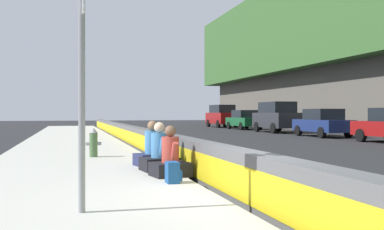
{
  "coord_description": "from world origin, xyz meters",
  "views": [
    {
      "loc": [
        -6.48,
        2.74,
        1.46
      ],
      "look_at": [
        7.47,
        -1.14,
        1.39
      ],
      "focal_mm": 41.06,
      "sensor_mm": 36.0,
      "label": 1
    }
  ],
  "objects_px": {
    "parked_car_midline": "(276,117)",
    "parked_car_farther": "(222,116)",
    "route_sign_post": "(82,56)",
    "backpack": "(173,173)",
    "seated_person_rear": "(153,152)",
    "parked_car_far": "(244,120)",
    "seated_person_middle": "(159,155)",
    "seated_person_foreground": "(170,160)",
    "fire_hydrant": "(93,142)",
    "parked_car_fourth": "(322,123)"
  },
  "relations": [
    {
      "from": "seated_person_middle",
      "to": "parked_car_far",
      "type": "bearing_deg",
      "value": -26.08
    },
    {
      "from": "seated_person_rear",
      "to": "parked_car_midline",
      "type": "bearing_deg",
      "value": -34.06
    },
    {
      "from": "route_sign_post",
      "to": "seated_person_middle",
      "type": "relative_size",
      "value": 3.24
    },
    {
      "from": "fire_hydrant",
      "to": "seated_person_foreground",
      "type": "height_order",
      "value": "seated_person_foreground"
    },
    {
      "from": "route_sign_post",
      "to": "parked_car_midline",
      "type": "xyz_separation_m",
      "value": [
        23.9,
        -14.72,
        -1.03
      ]
    },
    {
      "from": "route_sign_post",
      "to": "backpack",
      "type": "distance_m",
      "value": 3.27
    },
    {
      "from": "parked_car_far",
      "to": "seated_person_middle",
      "type": "bearing_deg",
      "value": 153.92
    },
    {
      "from": "seated_person_foreground",
      "to": "parked_car_far",
      "type": "bearing_deg",
      "value": -25.22
    },
    {
      "from": "seated_person_rear",
      "to": "parked_car_fourth",
      "type": "height_order",
      "value": "parked_car_fourth"
    },
    {
      "from": "seated_person_rear",
      "to": "backpack",
      "type": "relative_size",
      "value": 2.81
    },
    {
      "from": "seated_person_middle",
      "to": "parked_car_fourth",
      "type": "height_order",
      "value": "parked_car_fourth"
    },
    {
      "from": "route_sign_post",
      "to": "parked_car_farther",
      "type": "distance_m",
      "value": 39.18
    },
    {
      "from": "fire_hydrant",
      "to": "parked_car_midline",
      "type": "xyz_separation_m",
      "value": [
        16.42,
        -14.2,
        0.6
      ]
    },
    {
      "from": "route_sign_post",
      "to": "seated_person_foreground",
      "type": "height_order",
      "value": "route_sign_post"
    },
    {
      "from": "parked_car_far",
      "to": "parked_car_farther",
      "type": "xyz_separation_m",
      "value": [
        5.99,
        -0.01,
        0.32
      ]
    },
    {
      "from": "seated_person_middle",
      "to": "seated_person_rear",
      "type": "xyz_separation_m",
      "value": [
        0.95,
        -0.02,
        0.0
      ]
    },
    {
      "from": "parked_car_midline",
      "to": "parked_car_far",
      "type": "bearing_deg",
      "value": -0.23
    },
    {
      "from": "seated_person_foreground",
      "to": "parked_car_fourth",
      "type": "height_order",
      "value": "parked_car_fourth"
    },
    {
      "from": "route_sign_post",
      "to": "backpack",
      "type": "bearing_deg",
      "value": -39.66
    },
    {
      "from": "seated_person_rear",
      "to": "parked_car_far",
      "type": "distance_m",
      "value": 28.54
    },
    {
      "from": "fire_hydrant",
      "to": "seated_person_middle",
      "type": "xyz_separation_m",
      "value": [
        -3.59,
        -1.3,
        -0.1
      ]
    },
    {
      "from": "fire_hydrant",
      "to": "parked_car_midline",
      "type": "height_order",
      "value": "parked_car_midline"
    },
    {
      "from": "seated_person_foreground",
      "to": "parked_car_midline",
      "type": "height_order",
      "value": "parked_car_midline"
    },
    {
      "from": "seated_person_foreground",
      "to": "backpack",
      "type": "xyz_separation_m",
      "value": [
        -0.88,
        0.15,
        -0.14
      ]
    },
    {
      "from": "route_sign_post",
      "to": "parked_car_fourth",
      "type": "relative_size",
      "value": 0.79
    },
    {
      "from": "parked_car_farther",
      "to": "seated_person_rear",
      "type": "bearing_deg",
      "value": 157.67
    },
    {
      "from": "fire_hydrant",
      "to": "parked_car_far",
      "type": "relative_size",
      "value": 0.19
    },
    {
      "from": "seated_person_foreground",
      "to": "seated_person_rear",
      "type": "bearing_deg",
      "value": 0.9
    },
    {
      "from": "seated_person_foreground",
      "to": "parked_car_farther",
      "type": "xyz_separation_m",
      "value": [
        33.34,
        -12.89,
        0.71
      ]
    },
    {
      "from": "route_sign_post",
      "to": "seated_person_rear",
      "type": "xyz_separation_m",
      "value": [
        4.84,
        -1.83,
        -1.72
      ]
    },
    {
      "from": "route_sign_post",
      "to": "parked_car_fourth",
      "type": "xyz_separation_m",
      "value": [
        17.72,
        -14.73,
        -1.35
      ]
    },
    {
      "from": "seated_person_rear",
      "to": "parked_car_far",
      "type": "relative_size",
      "value": 0.25
    },
    {
      "from": "backpack",
      "to": "seated_person_middle",
      "type": "bearing_deg",
      "value": -3.35
    },
    {
      "from": "seated_person_middle",
      "to": "parked_car_far",
      "type": "relative_size",
      "value": 0.25
    },
    {
      "from": "route_sign_post",
      "to": "parked_car_farther",
      "type": "relative_size",
      "value": 0.75
    },
    {
      "from": "route_sign_post",
      "to": "backpack",
      "type": "height_order",
      "value": "route_sign_post"
    },
    {
      "from": "seated_person_foreground",
      "to": "route_sign_post",
      "type": "bearing_deg",
      "value": 147.72
    },
    {
      "from": "seated_person_rear",
      "to": "parked_car_fourth",
      "type": "xyz_separation_m",
      "value": [
        12.88,
        -12.9,
        0.37
      ]
    },
    {
      "from": "parked_car_far",
      "to": "parked_car_farther",
      "type": "bearing_deg",
      "value": -0.05
    },
    {
      "from": "seated_person_rear",
      "to": "fire_hydrant",
      "type": "bearing_deg",
      "value": 26.47
    },
    {
      "from": "route_sign_post",
      "to": "backpack",
      "type": "xyz_separation_m",
      "value": [
        2.06,
        -1.71,
        -1.88
      ]
    },
    {
      "from": "parked_car_fourth",
      "to": "parked_car_midline",
      "type": "relative_size",
      "value": 0.94
    },
    {
      "from": "seated_person_foreground",
      "to": "parked_car_farther",
      "type": "distance_m",
      "value": 35.75
    },
    {
      "from": "parked_car_midline",
      "to": "parked_car_far",
      "type": "height_order",
      "value": "parked_car_midline"
    },
    {
      "from": "parked_car_midline",
      "to": "parked_car_far",
      "type": "relative_size",
      "value": 1.07
    },
    {
      "from": "fire_hydrant",
      "to": "seated_person_rear",
      "type": "height_order",
      "value": "seated_person_rear"
    },
    {
      "from": "route_sign_post",
      "to": "parked_car_far",
      "type": "xyz_separation_m",
      "value": [
        30.29,
        -14.74,
        -1.35
      ]
    },
    {
      "from": "parked_car_midline",
      "to": "parked_car_farther",
      "type": "xyz_separation_m",
      "value": [
        12.39,
        -0.03,
        0.0
      ]
    },
    {
      "from": "seated_person_foreground",
      "to": "seated_person_rear",
      "type": "distance_m",
      "value": 1.89
    },
    {
      "from": "fire_hydrant",
      "to": "parked_car_fourth",
      "type": "distance_m",
      "value": 17.52
    }
  ]
}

